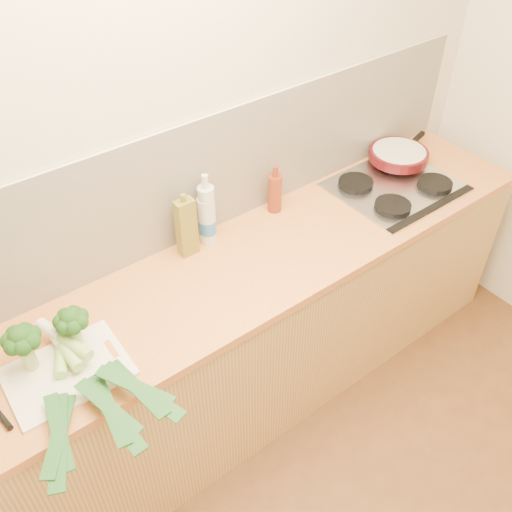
# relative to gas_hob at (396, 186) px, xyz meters

# --- Properties ---
(room_shell) EXTENTS (3.50, 3.50, 3.50)m
(room_shell) POSITION_rel_gas_hob_xyz_m (-1.02, 0.29, 0.26)
(room_shell) COLOR beige
(room_shell) RESTS_ON ground
(counter) EXTENTS (3.20, 0.62, 0.90)m
(counter) POSITION_rel_gas_hob_xyz_m (-1.02, 0.00, -0.46)
(counter) COLOR tan
(counter) RESTS_ON ground
(gas_hob) EXTENTS (0.58, 0.50, 0.04)m
(gas_hob) POSITION_rel_gas_hob_xyz_m (0.00, 0.00, 0.00)
(gas_hob) COLOR silver
(gas_hob) RESTS_ON counter
(chopping_board) EXTENTS (0.41, 0.31, 0.01)m
(chopping_board) POSITION_rel_gas_hob_xyz_m (-1.73, -0.08, -0.01)
(chopping_board) COLOR white
(chopping_board) RESTS_ON counter
(broccoli_left) EXTENTS (0.13, 0.13, 0.19)m
(broccoli_left) POSITION_rel_gas_hob_xyz_m (-1.82, 0.01, 0.13)
(broccoli_left) COLOR #90B167
(broccoli_left) RESTS_ON chopping_board
(broccoli_right) EXTENTS (0.12, 0.12, 0.17)m
(broccoli_right) POSITION_rel_gas_hob_xyz_m (-1.65, 0.01, 0.11)
(broccoli_right) COLOR #90B167
(broccoli_right) RESTS_ON chopping_board
(leek_front) EXTENTS (0.33, 0.65, 0.04)m
(leek_front) POSITION_rel_gas_hob_xyz_m (-1.76, -0.10, 0.02)
(leek_front) COLOR white
(leek_front) RESTS_ON chopping_board
(leek_mid) EXTENTS (0.11, 0.62, 0.04)m
(leek_mid) POSITION_rel_gas_hob_xyz_m (-1.70, -0.15, 0.04)
(leek_mid) COLOR white
(leek_mid) RESTS_ON chopping_board
(leek_back) EXTENTS (0.24, 0.65, 0.04)m
(leek_back) POSITION_rel_gas_hob_xyz_m (-1.65, -0.12, 0.06)
(leek_back) COLOR white
(leek_back) RESTS_ON chopping_board
(skillet) EXTENTS (0.43, 0.30, 0.05)m
(skillet) POSITION_rel_gas_hob_xyz_m (0.17, 0.14, 0.05)
(skillet) COLOR #500D11
(skillet) RESTS_ON gas_hob
(oil_tin) EXTENTS (0.08, 0.05, 0.30)m
(oil_tin) POSITION_rel_gas_hob_xyz_m (-1.06, 0.21, 0.12)
(oil_tin) COLOR olive
(oil_tin) RESTS_ON counter
(glass_bottle) EXTENTS (0.07, 0.07, 0.33)m
(glass_bottle) POSITION_rel_gas_hob_xyz_m (-0.95, 0.23, 0.13)
(glass_bottle) COLOR silver
(glass_bottle) RESTS_ON counter
(amber_bottle) EXTENTS (0.06, 0.06, 0.24)m
(amber_bottle) POSITION_rel_gas_hob_xyz_m (-0.58, 0.22, 0.08)
(amber_bottle) COLOR maroon
(amber_bottle) RESTS_ON counter
(water_bottle) EXTENTS (0.08, 0.08, 0.25)m
(water_bottle) POSITION_rel_gas_hob_xyz_m (-0.95, 0.23, 0.09)
(water_bottle) COLOR silver
(water_bottle) RESTS_ON counter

